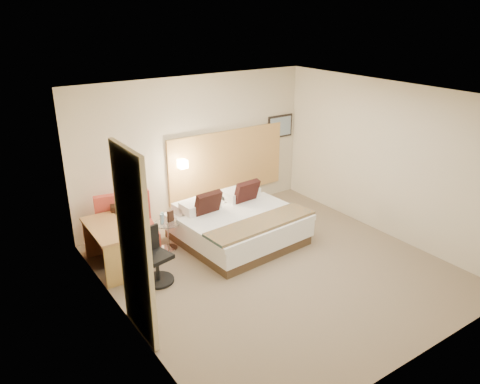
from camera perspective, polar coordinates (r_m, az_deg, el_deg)
floor at (r=7.47m, az=4.42°, el=-9.31°), size 4.80×5.00×0.02m
ceiling at (r=6.51m, az=5.12°, el=11.69°), size 4.80×5.00×0.02m
wall_back at (r=8.86m, az=-5.52°, el=5.32°), size 4.80×0.02×2.70m
wall_front at (r=5.36m, az=21.95°, el=-7.63°), size 4.80×0.02×2.70m
wall_left at (r=5.78m, az=-14.27°, el=-4.44°), size 0.02×5.00×2.70m
wall_right at (r=8.53m, az=17.50°, el=3.75°), size 0.02×5.00×2.70m
headboard_panel at (r=9.28m, az=-1.53°, el=3.60°), size 2.60×0.04×1.30m
art_frame at (r=9.89m, az=4.90°, el=7.98°), size 0.62×0.03×0.47m
art_canvas at (r=9.87m, az=4.97°, el=7.96°), size 0.54×0.01×0.39m
lamp_arm at (r=8.68m, az=-7.20°, el=3.53°), size 0.02×0.12×0.02m
lamp_shade at (r=8.63m, az=-7.02°, el=3.43°), size 0.15×0.15×0.15m
curtain at (r=5.64m, az=-12.76°, el=-6.45°), size 0.06×0.90×2.42m
bottle_a at (r=7.81m, az=-9.56°, el=-3.28°), size 0.07×0.07×0.18m
bottle_b at (r=7.87m, az=-9.42°, el=-3.05°), size 0.07×0.07×0.18m
menu_folder at (r=7.87m, az=-8.47°, el=-2.91°), size 0.12×0.08×0.19m
bed at (r=8.14m, az=-0.39°, el=-3.96°), size 2.06×2.02×0.95m
lounge_chair at (r=7.97m, az=-13.59°, el=-4.62°), size 1.04×0.95×0.95m
side_table at (r=7.97m, az=-8.78°, el=-5.12°), size 0.55×0.55×0.49m
desk at (r=7.46m, az=-15.64°, el=-5.15°), size 0.56×1.16×0.72m
desk_chair at (r=7.07m, az=-10.31°, el=-8.22°), size 0.57×0.57×0.84m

